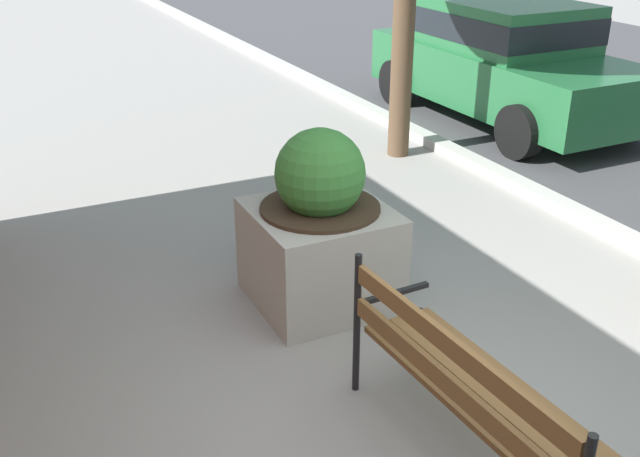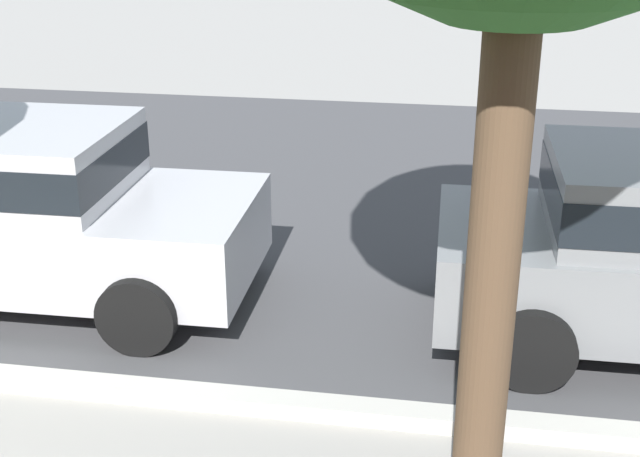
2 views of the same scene
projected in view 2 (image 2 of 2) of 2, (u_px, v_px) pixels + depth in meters
street_surface at (120, 180)px, 10.70m from camera, size 60.00×9.00×0.01m
parked_car_silver at (14, 205)px, 7.48m from camera, size 4.12×1.96×1.56m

